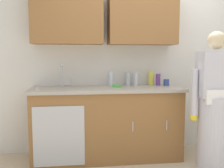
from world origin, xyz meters
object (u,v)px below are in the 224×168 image
at_px(cup_by_sink, 166,82).
at_px(bottle_water_tall, 136,79).
at_px(person_at_sink, 214,113).
at_px(bottle_cleaner_spray, 128,79).
at_px(bottle_water_short, 151,78).
at_px(bottle_dish_liquid, 158,80).
at_px(sponge, 117,86).
at_px(sink, 65,89).
at_px(bottle_soap, 111,79).
at_px(knife_on_counter, 37,89).

bearing_deg(cup_by_sink, bottle_water_tall, 174.85).
xyz_separation_m(person_at_sink, bottle_cleaner_spray, (-0.84, 0.82, 0.33)).
bearing_deg(bottle_water_short, bottle_dish_liquid, -35.03).
bearing_deg(bottle_cleaner_spray, sponge, -132.76).
bearing_deg(sponge, bottle_water_short, 19.33).
xyz_separation_m(bottle_water_short, bottle_dish_liquid, (0.08, -0.06, -0.02)).
xyz_separation_m(sink, cup_by_sink, (1.38, 0.10, 0.06)).
bearing_deg(sink, bottle_dish_liquid, 6.02).
relative_size(bottle_cleaner_spray, cup_by_sink, 1.95).
relative_size(bottle_soap, bottle_water_tall, 1.08).
bearing_deg(person_at_sink, sponge, 149.70).
distance_m(bottle_soap, bottle_cleaner_spray, 0.27).
relative_size(person_at_sink, bottle_soap, 8.29).
bearing_deg(bottle_dish_liquid, cup_by_sink, -17.90).
xyz_separation_m(bottle_water_short, bottle_water_tall, (-0.23, -0.06, -0.01)).
bearing_deg(bottle_water_short, bottle_water_tall, -166.55).
bearing_deg(sink, bottle_water_short, 9.19).
height_order(bottle_water_short, bottle_water_tall, bottle_water_short).
bearing_deg(bottle_cleaner_spray, sink, -165.56).
distance_m(bottle_cleaner_spray, bottle_water_short, 0.32).
height_order(person_at_sink, knife_on_counter, person_at_sink).
bearing_deg(sponge, cup_by_sink, 7.10).
bearing_deg(bottle_water_tall, bottle_dish_liquid, -0.60).
xyz_separation_m(bottle_water_tall, bottle_dish_liquid, (0.31, -0.00, -0.01)).
xyz_separation_m(sink, bottle_dish_liquid, (1.28, 0.13, 0.09)).
distance_m(person_at_sink, sponge, 1.23).
distance_m(bottle_soap, sponge, 0.16).
height_order(sink, cup_by_sink, sink).
height_order(bottle_water_short, knife_on_counter, bottle_water_short).
xyz_separation_m(bottle_cleaner_spray, bottle_water_tall, (0.09, -0.09, 0.00)).
bearing_deg(bottle_cleaner_spray, bottle_water_tall, -44.06).
bearing_deg(bottle_dish_liquid, sink, -173.98).
height_order(cup_by_sink, knife_on_counter, cup_by_sink).
height_order(bottle_cleaner_spray, sponge, bottle_cleaner_spray).
bearing_deg(cup_by_sink, bottle_cleaner_spray, 166.28).
xyz_separation_m(bottle_soap, cup_by_sink, (0.77, -0.04, -0.05)).
xyz_separation_m(person_at_sink, bottle_soap, (-1.09, 0.73, 0.35)).
height_order(person_at_sink, bottle_soap, person_at_sink).
relative_size(sink, person_at_sink, 0.31).
bearing_deg(sink, sponge, 0.99).
bearing_deg(cup_by_sink, bottle_soap, 177.21).
relative_size(sink, cup_by_sink, 5.62).
xyz_separation_m(bottle_soap, bottle_water_short, (0.58, 0.06, 0.00)).
bearing_deg(bottle_dish_liquid, bottle_cleaner_spray, 167.43).
xyz_separation_m(bottle_water_short, sponge, (-0.52, -0.18, -0.09)).
height_order(sink, bottle_water_tall, sink).
xyz_separation_m(person_at_sink, sponge, (-1.03, 0.60, 0.26)).
xyz_separation_m(sink, sponge, (0.68, 0.01, 0.03)).
height_order(sink, bottle_dish_liquid, sink).
bearing_deg(bottle_water_short, bottle_cleaner_spray, 174.37).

